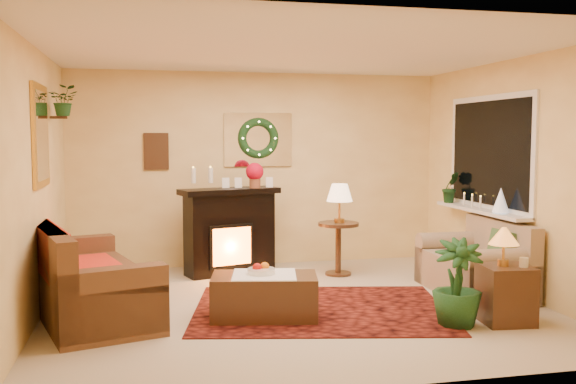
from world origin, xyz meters
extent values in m
plane|color=beige|center=(0.00, 0.00, 0.00)|extent=(5.00, 5.00, 0.00)
plane|color=white|center=(0.00, 0.00, 2.60)|extent=(5.00, 5.00, 0.00)
plane|color=#EFD88C|center=(0.00, 2.25, 1.30)|extent=(5.00, 5.00, 0.00)
plane|color=#EFD88C|center=(0.00, -2.25, 1.30)|extent=(5.00, 5.00, 0.00)
plane|color=#EFD88C|center=(-2.50, 0.00, 1.30)|extent=(4.50, 4.50, 0.00)
plane|color=#EFD88C|center=(2.50, 0.00, 1.30)|extent=(4.50, 4.50, 0.00)
cube|color=#501611|center=(0.21, -0.20, 0.01)|extent=(2.83, 2.34, 0.01)
cube|color=#513018|center=(-2.04, 0.10, 0.43)|extent=(1.48, 2.27, 0.90)
cube|color=red|center=(-2.13, 0.22, 0.46)|extent=(0.77, 1.25, 0.02)
cube|color=black|center=(-0.46, 1.70, 0.55)|extent=(1.17, 0.66, 1.02)
sphere|color=#B50721|center=(-0.14, 1.67, 1.30)|extent=(0.23, 0.23, 0.23)
cylinder|color=white|center=(-0.91, 1.67, 1.26)|extent=(0.06, 0.06, 0.19)
cylinder|color=silver|center=(-0.70, 1.68, 1.26)|extent=(0.06, 0.06, 0.19)
cube|color=white|center=(0.00, 2.23, 1.70)|extent=(0.92, 0.02, 0.72)
torus|color=#194719|center=(0.00, 2.19, 1.72)|extent=(0.55, 0.11, 0.55)
cube|color=#381E11|center=(-1.35, 2.23, 1.55)|extent=(0.32, 0.03, 0.48)
cube|color=gold|center=(-2.48, 0.30, 1.75)|extent=(0.03, 0.84, 1.00)
imported|color=#194719|center=(-2.34, 1.05, 1.97)|extent=(0.33, 0.28, 0.36)
cube|color=gray|center=(2.06, 0.09, 0.42)|extent=(0.84, 1.42, 0.81)
cube|color=white|center=(2.48, 0.55, 1.55)|extent=(0.03, 1.86, 1.36)
cube|color=black|center=(2.47, 0.55, 1.55)|extent=(0.02, 1.70, 1.22)
cube|color=white|center=(2.38, 0.55, 0.87)|extent=(0.22, 1.86, 0.04)
cone|color=white|center=(2.36, 0.08, 1.04)|extent=(0.18, 0.18, 0.27)
imported|color=#0F3B11|center=(2.35, 1.26, 1.08)|extent=(0.29, 0.23, 0.52)
cylinder|color=black|center=(0.86, 1.33, 0.32)|extent=(0.65, 0.65, 0.67)
cone|color=#FBCF9D|center=(0.88, 1.33, 0.88)|extent=(0.33, 0.33, 0.50)
cube|color=#47221A|center=(1.78, -1.02, 0.27)|extent=(0.48, 0.48, 0.54)
cone|color=orange|center=(1.75, -1.01, 0.74)|extent=(0.28, 0.28, 0.41)
cube|color=#471B11|center=(-0.39, -0.39, 0.21)|extent=(1.09, 0.73, 0.42)
cylinder|color=white|center=(-0.42, -0.36, 0.45)|extent=(0.27, 0.27, 0.06)
imported|color=#133618|center=(1.29, -1.01, 0.45)|extent=(1.64, 1.64, 2.42)
camera|label=1|loc=(-1.47, -6.33, 1.74)|focal=40.00mm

